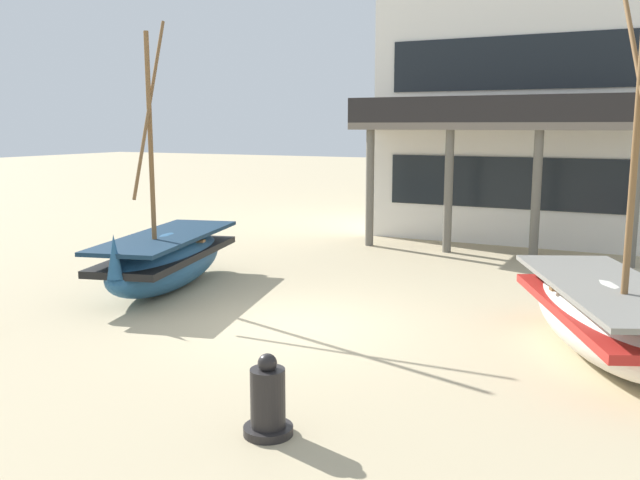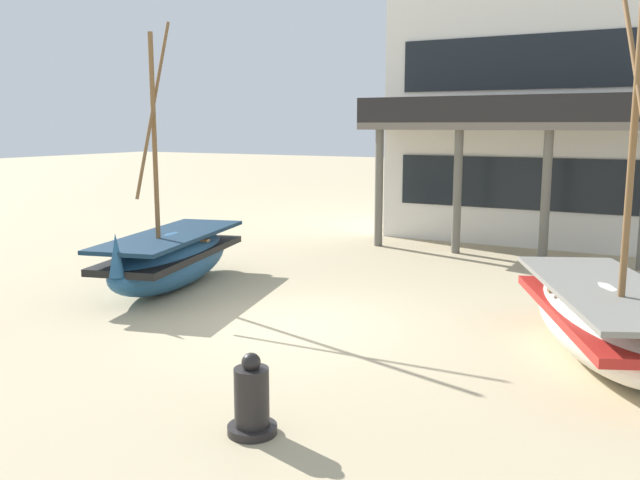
% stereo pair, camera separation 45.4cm
% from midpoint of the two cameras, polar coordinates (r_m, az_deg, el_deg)
% --- Properties ---
extents(ground_plane, '(120.00, 120.00, 0.00)m').
position_cam_midpoint_polar(ground_plane, '(12.23, -1.20, -7.17)').
color(ground_plane, tan).
extents(fishing_boat_near_left, '(2.68, 4.94, 5.69)m').
position_cam_midpoint_polar(fishing_boat_near_left, '(15.20, -11.54, -1.45)').
color(fishing_boat_near_left, '#23517A').
rests_on(fishing_boat_near_left, ground).
extents(fishing_boat_centre_large, '(3.45, 5.01, 5.92)m').
position_cam_midpoint_polar(fishing_boat_centre_large, '(11.32, 23.92, -6.06)').
color(fishing_boat_centre_large, silver).
rests_on(fishing_boat_centre_large, ground).
extents(capstan_winch, '(0.58, 0.58, 0.97)m').
position_cam_midpoint_polar(capstan_winch, '(8.05, -4.10, -13.39)').
color(capstan_winch, black).
rests_on(capstan_winch, ground).
extents(harbor_building_main, '(8.61, 7.25, 10.53)m').
position_cam_midpoint_polar(harbor_building_main, '(23.02, 18.49, 13.42)').
color(harbor_building_main, white).
rests_on(harbor_building_main, ground).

